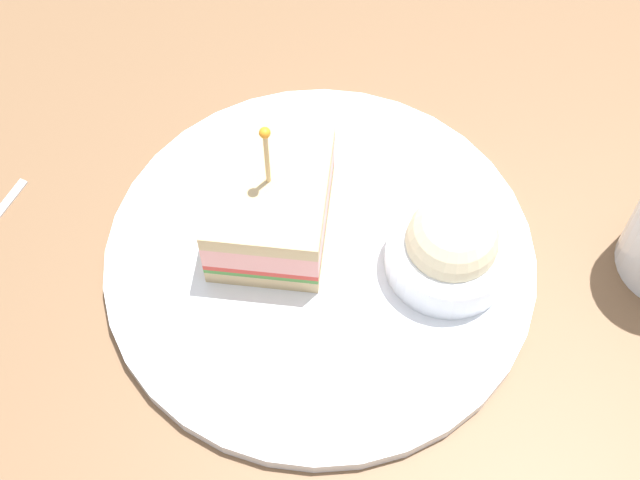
% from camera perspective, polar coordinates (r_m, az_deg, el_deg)
% --- Properties ---
extents(ground_plane, '(1.05, 1.05, 0.02)m').
position_cam_1_polar(ground_plane, '(0.63, 0.00, -1.91)').
color(ground_plane, brown).
extents(plate, '(0.29, 0.29, 0.01)m').
position_cam_1_polar(plate, '(0.62, 0.00, -1.21)').
color(plate, white).
rests_on(plate, ground_plane).
extents(sandwich_half_center, '(0.12, 0.12, 0.10)m').
position_cam_1_polar(sandwich_half_center, '(0.61, -3.04, 2.25)').
color(sandwich_half_center, tan).
rests_on(sandwich_half_center, plate).
extents(coleslaw_bowl, '(0.08, 0.08, 0.06)m').
position_cam_1_polar(coleslaw_bowl, '(0.60, 7.99, -0.41)').
color(coleslaw_bowl, white).
rests_on(coleslaw_bowl, plate).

